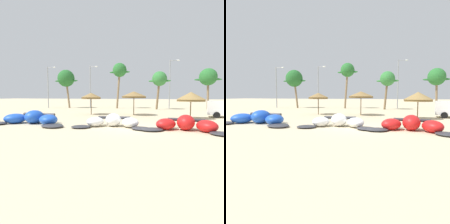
% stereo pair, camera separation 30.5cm
% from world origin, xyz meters
% --- Properties ---
extents(ground_plane, '(260.00, 260.00, 0.00)m').
position_xyz_m(ground_plane, '(0.00, 0.00, 0.00)').
color(ground_plane, beige).
extents(kite_far_left, '(7.69, 3.57, 1.16)m').
position_xyz_m(kite_far_left, '(-8.94, -0.35, 0.45)').
color(kite_far_left, '#333338').
rests_on(kite_far_left, ground).
extents(kite_left, '(6.28, 3.18, 1.02)m').
position_xyz_m(kite_left, '(-1.82, 0.09, 0.39)').
color(kite_left, '#333338').
rests_on(kite_left, ground).
extents(kite_left_of_center, '(6.24, 3.14, 1.10)m').
position_xyz_m(kite_left_of_center, '(3.52, -0.16, 0.42)').
color(kite_left_of_center, '#333338').
rests_on(kite_left_of_center, ground).
extents(beach_umbrella_near_van, '(2.59, 2.59, 2.80)m').
position_xyz_m(beach_umbrella_near_van, '(-7.24, 8.97, 2.41)').
color(beach_umbrella_near_van, brown).
rests_on(beach_umbrella_near_van, ground).
extents(beach_umbrella_middle, '(3.12, 3.12, 2.97)m').
position_xyz_m(beach_umbrella_middle, '(-1.82, 9.67, 2.56)').
color(beach_umbrella_middle, brown).
rests_on(beach_umbrella_middle, ground).
extents(beach_umbrella_near_palms, '(2.95, 2.95, 2.82)m').
position_xyz_m(beach_umbrella_near_palms, '(4.58, 7.51, 2.33)').
color(beach_umbrella_near_palms, brown).
rests_on(beach_umbrella_near_palms, ground).
extents(palm_leftmost, '(4.99, 3.32, 7.51)m').
position_xyz_m(palm_leftmost, '(-17.17, 20.39, 5.77)').
color(palm_leftmost, '#7F6647').
rests_on(palm_leftmost, ground).
extents(palm_left, '(3.96, 2.64, 8.62)m').
position_xyz_m(palm_left, '(-6.75, 22.09, 7.11)').
color(palm_left, '#7F6647').
rests_on(palm_left, ground).
extents(palm_left_of_gap, '(3.86, 2.58, 6.70)m').
position_xyz_m(palm_left_of_gap, '(0.69, 21.20, 5.29)').
color(palm_left_of_gap, brown).
rests_on(palm_left_of_gap, ground).
extents(palm_center_left, '(4.42, 2.94, 7.13)m').
position_xyz_m(palm_center_left, '(8.76, 22.83, 5.57)').
color(palm_center_left, '#7F6647').
rests_on(palm_center_left, ground).
extents(lamppost_west, '(1.90, 0.24, 8.12)m').
position_xyz_m(lamppost_west, '(-20.69, 19.71, 4.60)').
color(lamppost_west, gray).
rests_on(lamppost_west, ground).
extents(lamppost_west_center, '(1.62, 0.24, 8.13)m').
position_xyz_m(lamppost_west_center, '(-12.19, 21.00, 4.57)').
color(lamppost_west_center, gray).
rests_on(lamppost_west_center, ground).
extents(lamppost_east_center, '(1.83, 0.24, 9.19)m').
position_xyz_m(lamppost_east_center, '(2.57, 24.71, 5.14)').
color(lamppost_east_center, gray).
rests_on(lamppost_east_center, ground).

